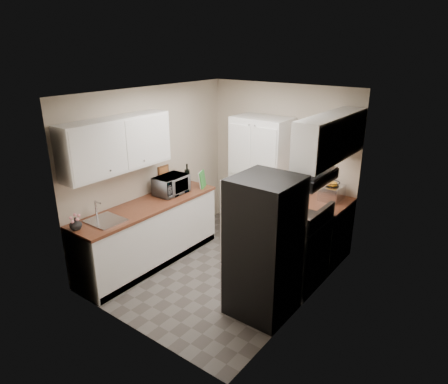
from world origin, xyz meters
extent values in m
plane|color=#56514C|center=(0.00, 0.00, 0.00)|extent=(3.20, 3.20, 0.00)
cube|color=#B9AA95|center=(0.00, 1.60, 1.25)|extent=(2.60, 0.04, 2.50)
cube|color=#B9AA95|center=(0.00, -1.60, 1.25)|extent=(2.60, 0.04, 2.50)
cube|color=#B9AA95|center=(-1.30, 0.00, 1.25)|extent=(0.04, 3.20, 2.50)
cube|color=#B9AA95|center=(1.30, 0.00, 1.25)|extent=(0.04, 3.20, 2.50)
cube|color=white|center=(0.00, 0.00, 2.50)|extent=(2.60, 3.20, 0.04)
cube|color=white|center=(-1.13, -0.75, 1.83)|extent=(0.33, 1.60, 0.70)
cube|color=white|center=(1.13, 0.82, 1.89)|extent=(0.33, 1.55, 0.58)
cube|color=#99999E|center=(1.07, 0.39, 1.52)|extent=(0.45, 0.76, 0.13)
cube|color=#B7B7BC|center=(-0.99, -1.15, 0.93)|extent=(0.45, 0.40, 0.02)
cube|color=brown|center=(-1.29, 0.20, 1.18)|extent=(0.02, 0.22, 0.22)
cube|color=white|center=(-0.20, 1.32, 1.00)|extent=(0.90, 0.55, 2.00)
cube|color=white|center=(-0.99, -0.43, 0.44)|extent=(0.60, 2.30, 0.88)
cube|color=brown|center=(-0.99, -0.43, 0.90)|extent=(0.63, 2.33, 0.04)
cube|color=white|center=(0.99, 1.19, 0.44)|extent=(0.60, 0.80, 0.88)
cube|color=brown|center=(0.99, 1.19, 0.90)|extent=(0.63, 0.83, 0.04)
cube|color=#B7B7BC|center=(0.97, 0.39, 0.45)|extent=(0.64, 0.76, 0.90)
cube|color=black|center=(0.97, 0.39, 0.92)|extent=(0.66, 0.78, 0.03)
cube|color=black|center=(1.26, 0.39, 1.02)|extent=(0.06, 0.76, 0.22)
cube|color=pink|center=(0.60, 0.25, 0.55)|extent=(0.01, 0.16, 0.42)
cube|color=beige|center=(0.60, 0.49, 0.55)|extent=(0.01, 0.16, 0.42)
cube|color=#B7B7BC|center=(0.94, -0.41, 0.85)|extent=(0.70, 0.72, 1.70)
imported|color=#B8B8BC|center=(-1.02, 0.09, 1.06)|extent=(0.36, 0.52, 0.28)
cylinder|color=black|center=(-1.08, 0.52, 1.08)|extent=(0.08, 0.08, 0.33)
imported|color=white|center=(-1.08, -1.52, 1.00)|extent=(0.16, 0.16, 0.16)
cube|color=green|center=(-0.82, 0.59, 1.05)|extent=(0.10, 0.20, 0.27)
cube|color=#BABBBF|center=(1.01, 1.33, 1.02)|extent=(0.29, 0.36, 0.21)
cube|color=tan|center=(0.03, 0.66, 0.01)|extent=(0.59, 0.82, 0.01)
camera|label=1|loc=(3.04, -3.96, 3.05)|focal=32.00mm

